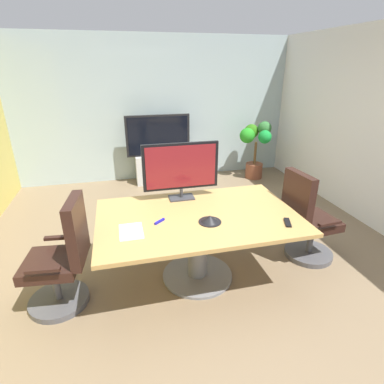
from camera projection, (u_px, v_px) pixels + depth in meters
The scene contains 12 objects.
ground_plane at pixel (198, 265), 3.55m from camera, with size 7.36×7.36×0.00m, color #7A664C.
wall_back_glass_partition at pixel (156, 110), 5.88m from camera, with size 5.36×0.10×2.68m, color #9EB2B7.
conference_table at pixel (198, 230), 3.14m from camera, with size 2.00×1.26×0.75m.
office_chair_left at pixel (63, 263), 2.82m from camera, with size 0.62×0.60×1.09m.
office_chair_right at pixel (306, 223), 3.53m from camera, with size 0.61×0.59×1.09m.
tv_monitor at pixel (181, 168), 3.33m from camera, with size 0.84×0.18×0.64m.
wall_display_unit at pixel (159, 160), 5.91m from camera, with size 1.20×0.36×1.31m.
potted_plant at pixel (255, 144), 6.03m from camera, with size 0.63×0.65×1.14m.
conference_phone at pixel (210, 219), 2.92m from camera, with size 0.22×0.22×0.07m.
remote_control at pixel (288, 222), 2.91m from camera, with size 0.05×0.17×0.02m, color black.
whiteboard_marker at pixel (160, 221), 2.93m from camera, with size 0.13×0.02×0.02m, color #1919A5.
paper_notepad at pixel (131, 231), 2.76m from camera, with size 0.21×0.30×0.01m, color white.
Camera 1 is at (-0.77, -2.85, 2.16)m, focal length 28.52 mm.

